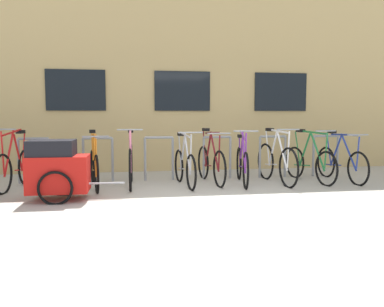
# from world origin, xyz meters

# --- Properties ---
(ground_plane) EXTENTS (42.00, 42.00, 0.00)m
(ground_plane) POSITION_xyz_m (0.00, 0.00, 0.00)
(ground_plane) COLOR #B2ADA0
(storefront_building) EXTENTS (28.00, 5.19, 6.07)m
(storefront_building) POSITION_xyz_m (0.00, 5.78, 3.03)
(storefront_building) COLOR tan
(storefront_building) RESTS_ON ground
(bike_rack) EXTENTS (6.61, 0.05, 0.89)m
(bike_rack) POSITION_xyz_m (-0.06, 1.90, 0.54)
(bike_rack) COLOR gray
(bike_rack) RESTS_ON ground
(bicycle_red) EXTENTS (0.44, 1.66, 1.11)m
(bicycle_red) POSITION_xyz_m (-3.27, 1.38, 0.39)
(bicycle_red) COLOR black
(bicycle_red) RESTS_ON ground
(bicycle_white) EXTENTS (0.44, 1.77, 1.08)m
(bicycle_white) POSITION_xyz_m (1.56, 1.21, 0.41)
(bicycle_white) COLOR black
(bicycle_white) RESTS_ON ground
(bicycle_pink) EXTENTS (0.44, 1.80, 1.09)m
(bicycle_pink) POSITION_xyz_m (-1.23, 1.35, 0.41)
(bicycle_pink) COLOR black
(bicycle_pink) RESTS_ON ground
(bicycle_silver) EXTENTS (0.44, 1.62, 1.04)m
(bicycle_silver) POSITION_xyz_m (-0.23, 1.21, 0.37)
(bicycle_silver) COLOR black
(bicycle_silver) RESTS_ON ground
(bicycle_blue) EXTENTS (0.44, 1.75, 1.02)m
(bicycle_blue) POSITION_xyz_m (2.93, 1.25, 0.37)
(bicycle_blue) COLOR black
(bicycle_blue) RESTS_ON ground
(bicycle_orange) EXTENTS (0.44, 1.67, 1.06)m
(bicycle_orange) POSITION_xyz_m (-1.88, 1.24, 0.38)
(bicycle_orange) COLOR black
(bicycle_orange) RESTS_ON ground
(bicycle_green) EXTENTS (0.46, 1.70, 1.05)m
(bicycle_green) POSITION_xyz_m (2.28, 1.27, 0.38)
(bicycle_green) COLOR black
(bicycle_green) RESTS_ON ground
(bicycle_maroon) EXTENTS (0.44, 1.74, 1.07)m
(bicycle_maroon) POSITION_xyz_m (0.32, 1.45, 0.39)
(bicycle_maroon) COLOR black
(bicycle_maroon) RESTS_ON ground
(bicycle_purple) EXTENTS (0.47, 1.76, 1.06)m
(bicycle_purple) POSITION_xyz_m (0.89, 1.24, 0.38)
(bicycle_purple) COLOR black
(bicycle_purple) RESTS_ON ground
(bike_trailer) EXTENTS (1.46, 0.71, 0.95)m
(bike_trailer) POSITION_xyz_m (-2.36, 0.26, 0.49)
(bike_trailer) COLOR red
(bike_trailer) RESTS_ON ground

